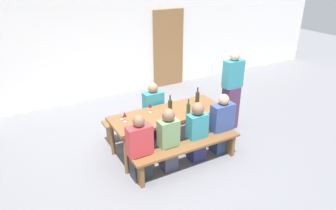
{
  "coord_description": "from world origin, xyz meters",
  "views": [
    {
      "loc": [
        -2.41,
        -4.31,
        3.17
      ],
      "look_at": [
        0.0,
        0.0,
        0.9
      ],
      "focal_mm": 32.96,
      "sensor_mm": 36.0,
      "label": 1
    }
  ],
  "objects_px": {
    "seated_guest_near_2": "(197,133)",
    "wine_glass_2": "(150,106)",
    "wine_bottle_2": "(188,109)",
    "seated_guest_near_3": "(222,125)",
    "wooden_door": "(168,49)",
    "seated_guest_near_0": "(140,150)",
    "bench_near": "(188,150)",
    "seated_guest_far_0": "(153,112)",
    "wine_glass_0": "(121,112)",
    "tasting_table": "(168,117)",
    "standing_host": "(231,92)",
    "wine_glass_1": "(125,115)",
    "bench_far": "(151,117)",
    "wine_bottle_0": "(170,105)",
    "wine_bottle_1": "(197,97)",
    "seated_guest_near_1": "(168,141)"
  },
  "relations": [
    {
      "from": "seated_guest_near_2",
      "to": "wine_glass_2",
      "type": "bearing_deg",
      "value": 37.01
    },
    {
      "from": "wine_bottle_2",
      "to": "seated_guest_near_3",
      "type": "xyz_separation_m",
      "value": [
        0.52,
        -0.3,
        -0.33
      ]
    },
    {
      "from": "wooden_door",
      "to": "wine_glass_2",
      "type": "xyz_separation_m",
      "value": [
        -1.92,
        -2.76,
        -0.17
      ]
    },
    {
      "from": "seated_guest_near_0",
      "to": "seated_guest_near_2",
      "type": "distance_m",
      "value": 1.07
    },
    {
      "from": "bench_near",
      "to": "seated_guest_far_0",
      "type": "bearing_deg",
      "value": 91.23
    },
    {
      "from": "wine_glass_0",
      "to": "seated_guest_far_0",
      "type": "xyz_separation_m",
      "value": [
        0.79,
        0.36,
        -0.34
      ]
    },
    {
      "from": "tasting_table",
      "to": "seated_guest_far_0",
      "type": "distance_m",
      "value": 0.55
    },
    {
      "from": "standing_host",
      "to": "wine_glass_0",
      "type": "bearing_deg",
      "value": -1.51
    },
    {
      "from": "wine_bottle_2",
      "to": "tasting_table",
      "type": "bearing_deg",
      "value": 140.83
    },
    {
      "from": "wine_glass_1",
      "to": "seated_guest_near_2",
      "type": "xyz_separation_m",
      "value": [
        1.07,
        -0.59,
        -0.34
      ]
    },
    {
      "from": "wine_glass_0",
      "to": "tasting_table",
      "type": "bearing_deg",
      "value": -11.85
    },
    {
      "from": "bench_far",
      "to": "wine_bottle_0",
      "type": "bearing_deg",
      "value": -84.52
    },
    {
      "from": "wine_glass_0",
      "to": "bench_near",
      "type": "bearing_deg",
      "value": -46.47
    },
    {
      "from": "seated_guest_near_2",
      "to": "wine_bottle_1",
      "type": "bearing_deg",
      "value": -33.85
    },
    {
      "from": "bench_near",
      "to": "standing_host",
      "type": "xyz_separation_m",
      "value": [
        1.54,
        0.79,
        0.46
      ]
    },
    {
      "from": "seated_guest_near_1",
      "to": "standing_host",
      "type": "distance_m",
      "value": 1.95
    },
    {
      "from": "tasting_table",
      "to": "standing_host",
      "type": "height_order",
      "value": "standing_host"
    },
    {
      "from": "wine_glass_2",
      "to": "bench_near",
      "type": "bearing_deg",
      "value": -72.86
    },
    {
      "from": "tasting_table",
      "to": "wine_glass_1",
      "type": "relative_size",
      "value": 12.0
    },
    {
      "from": "wine_glass_2",
      "to": "seated_guest_near_2",
      "type": "distance_m",
      "value": 0.96
    },
    {
      "from": "wine_bottle_0",
      "to": "standing_host",
      "type": "bearing_deg",
      "value": 2.93
    },
    {
      "from": "wine_glass_0",
      "to": "wine_glass_1",
      "type": "distance_m",
      "value": 0.11
    },
    {
      "from": "seated_guest_near_2",
      "to": "seated_guest_near_1",
      "type": "bearing_deg",
      "value": 90.0
    },
    {
      "from": "wine_bottle_1",
      "to": "bench_far",
      "type": "bearing_deg",
      "value": 140.03
    },
    {
      "from": "seated_guest_near_0",
      "to": "seated_guest_near_1",
      "type": "height_order",
      "value": "seated_guest_near_0"
    },
    {
      "from": "wine_bottle_2",
      "to": "wine_bottle_1",
      "type": "bearing_deg",
      "value": 38.41
    },
    {
      "from": "tasting_table",
      "to": "bench_far",
      "type": "relative_size",
      "value": 1.05
    },
    {
      "from": "seated_guest_near_2",
      "to": "tasting_table",
      "type": "bearing_deg",
      "value": 26.93
    },
    {
      "from": "wine_bottle_2",
      "to": "standing_host",
      "type": "bearing_deg",
      "value": 15.05
    },
    {
      "from": "wine_glass_1",
      "to": "seated_guest_far_0",
      "type": "relative_size",
      "value": 0.15
    },
    {
      "from": "tasting_table",
      "to": "seated_guest_near_3",
      "type": "relative_size",
      "value": 1.83
    },
    {
      "from": "tasting_table",
      "to": "seated_guest_far_0",
      "type": "xyz_separation_m",
      "value": [
        -0.03,
        0.53,
        -0.13
      ]
    },
    {
      "from": "tasting_table",
      "to": "bench_far",
      "type": "height_order",
      "value": "tasting_table"
    },
    {
      "from": "wooden_door",
      "to": "seated_guest_near_2",
      "type": "relative_size",
      "value": 1.92
    },
    {
      "from": "bench_near",
      "to": "bench_far",
      "type": "xyz_separation_m",
      "value": [
        0.0,
        1.37,
        0.0
      ]
    },
    {
      "from": "tasting_table",
      "to": "bench_far",
      "type": "bearing_deg",
      "value": 90.0
    },
    {
      "from": "wine_bottle_1",
      "to": "seated_guest_near_2",
      "type": "distance_m",
      "value": 0.83
    },
    {
      "from": "wine_bottle_0",
      "to": "bench_far",
      "type": "bearing_deg",
      "value": 95.48
    },
    {
      "from": "tasting_table",
      "to": "seated_guest_near_1",
      "type": "height_order",
      "value": "seated_guest_near_1"
    },
    {
      "from": "wooden_door",
      "to": "bench_far",
      "type": "distance_m",
      "value": 2.88
    },
    {
      "from": "tasting_table",
      "to": "wine_glass_0",
      "type": "relative_size",
      "value": 11.77
    },
    {
      "from": "bench_near",
      "to": "standing_host",
      "type": "distance_m",
      "value": 1.79
    },
    {
      "from": "seated_guest_near_0",
      "to": "bench_far",
      "type": "bearing_deg",
      "value": -33.36
    },
    {
      "from": "seated_guest_near_1",
      "to": "seated_guest_near_3",
      "type": "distance_m",
      "value": 1.1
    },
    {
      "from": "bench_far",
      "to": "wine_bottle_2",
      "type": "xyz_separation_m",
      "value": [
        0.28,
        -0.91,
        0.5
      ]
    },
    {
      "from": "wooden_door",
      "to": "wine_bottle_0",
      "type": "distance_m",
      "value": 3.32
    },
    {
      "from": "bench_far",
      "to": "seated_guest_far_0",
      "type": "relative_size",
      "value": 1.73
    },
    {
      "from": "wooden_door",
      "to": "seated_guest_far_0",
      "type": "xyz_separation_m",
      "value": [
        -1.68,
        -2.4,
        -0.51
      ]
    },
    {
      "from": "wine_glass_0",
      "to": "seated_guest_near_0",
      "type": "xyz_separation_m",
      "value": [
        0.01,
        -0.7,
        -0.35
      ]
    },
    {
      "from": "seated_guest_near_1",
      "to": "seated_guest_near_2",
      "type": "height_order",
      "value": "seated_guest_near_1"
    }
  ]
}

